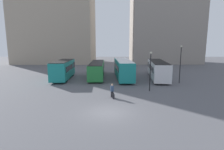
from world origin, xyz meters
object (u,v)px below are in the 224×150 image
at_px(bus_0, 63,69).
at_px(traveler, 112,89).
at_px(suitcase, 114,96).
at_px(lamp_post_0, 150,68).
at_px(bus_2, 123,68).
at_px(bus_1, 97,69).
at_px(lamp_post_1, 180,61).
at_px(bus_3, 158,69).

height_order(bus_0, traveler, bus_0).
distance_m(suitcase, lamp_post_0, 6.41).
bearing_deg(traveler, bus_0, 46.89).
bearing_deg(bus_0, traveler, -145.55).
bearing_deg(traveler, suitcase, -151.06).
height_order(bus_2, suitcase, bus_2).
bearing_deg(lamp_post_0, traveler, -149.79).
bearing_deg(bus_0, lamp_post_0, -125.15).
distance_m(traveler, suitcase, 0.87).
bearing_deg(lamp_post_0, bus_1, 126.94).
relative_size(bus_2, suitcase, 17.48).
bearing_deg(bus_2, traveler, 168.09).
xyz_separation_m(bus_1, lamp_post_0, (7.82, -10.40, 1.50)).
bearing_deg(lamp_post_1, bus_0, 169.82).
relative_size(bus_1, suitcase, 17.48).
bearing_deg(bus_0, suitcase, -146.16).
bearing_deg(suitcase, bus_3, -23.13).
bearing_deg(bus_2, lamp_post_1, -119.45).
height_order(bus_2, lamp_post_0, lamp_post_0).
height_order(bus_0, bus_1, bus_0).
xyz_separation_m(bus_2, traveler, (-1.91, -12.17, -0.88)).
relative_size(bus_1, lamp_post_1, 2.09).
bearing_deg(bus_1, lamp_post_1, -113.87).
xyz_separation_m(bus_1, suitcase, (3.12, -13.73, -1.29)).
relative_size(bus_0, bus_2, 0.78).
relative_size(bus_0, traveler, 6.01).
xyz_separation_m(bus_2, lamp_post_1, (8.69, -4.32, 1.62)).
xyz_separation_m(bus_3, traveler, (-8.19, -12.18, -0.76)).
relative_size(bus_0, lamp_post_1, 1.63).
bearing_deg(suitcase, bus_0, 46.28).
distance_m(bus_2, lamp_post_0, 9.86).
height_order(bus_0, bus_3, bus_0).
distance_m(bus_1, lamp_post_0, 13.10).
distance_m(bus_2, lamp_post_1, 9.84).
xyz_separation_m(traveler, lamp_post_0, (4.88, 2.84, 2.10)).
height_order(bus_2, traveler, bus_2).
xyz_separation_m(bus_2, bus_3, (6.28, 0.01, -0.12)).
distance_m(bus_0, bus_1, 6.12).
relative_size(bus_0, lamp_post_0, 1.87).
xyz_separation_m(bus_1, lamp_post_1, (13.54, -5.40, 1.91)).
relative_size(bus_1, bus_3, 0.97).
distance_m(bus_3, suitcase, 15.06).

